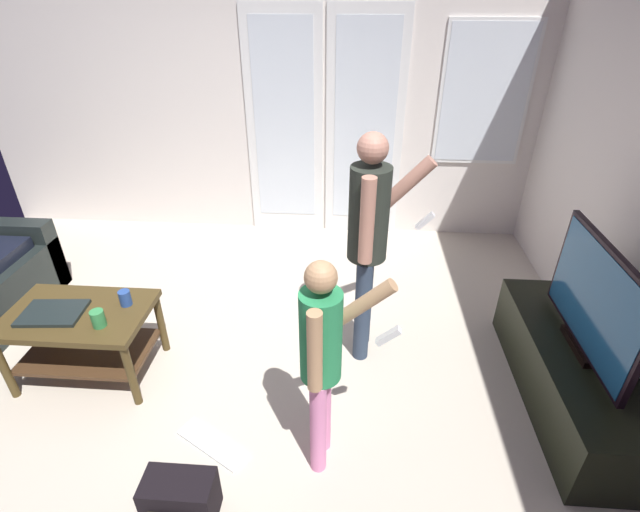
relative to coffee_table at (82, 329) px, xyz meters
The scene contains 12 objects.
ground_plane 0.83m from the coffee_table, ahead, with size 5.31×4.62×0.02m, color beige.
wall_back_with_doors 2.55m from the coffee_table, 68.66° to the left, with size 5.31×0.09×2.69m.
coffee_table is the anchor object (origin of this frame).
tv_stand 3.00m from the coffee_table, ahead, with size 0.47×1.42×0.41m.
flat_screen_tv 3.02m from the coffee_table, ahead, with size 0.08×0.96×0.66m.
person_adult 1.90m from the coffee_table, 11.34° to the left, with size 0.54×0.42×1.54m.
person_child 1.68m from the coffee_table, 18.85° to the right, with size 0.48×0.34×1.24m.
backpack 1.30m from the coffee_table, 45.23° to the right, with size 0.34×0.22×0.26m.
loose_keyboard 1.12m from the coffee_table, 28.66° to the right, with size 0.45×0.33×0.02m.
laptop_closed 0.20m from the coffee_table, 164.23° to the right, with size 0.36×0.26×0.02m, color black.
cup_near_edge 0.35m from the coffee_table, 18.94° to the left, with size 0.07×0.07×0.10m, color #27488F.
cup_by_laptop 0.31m from the coffee_table, 29.38° to the right, with size 0.08×0.08×0.11m, color #338848.
Camera 1 is at (0.91, -2.06, 2.23)m, focal length 25.87 mm.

